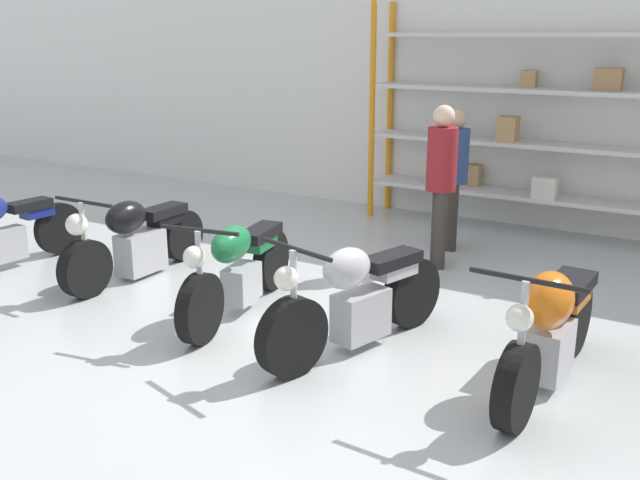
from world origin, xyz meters
name	(u,v)px	position (x,y,z in m)	size (l,w,h in m)	color
ground_plane	(296,328)	(0.00, 0.00, 0.00)	(30.00, 30.00, 0.00)	#B2B7B7
back_wall	(482,86)	(0.00, 4.54, 1.80)	(30.00, 0.08, 3.60)	white
shelving_rack	(525,121)	(0.70, 4.17, 1.42)	(4.11, 0.63, 2.88)	orange
motorcycle_black	(136,240)	(-2.17, 0.29, 0.40)	(0.74, 1.97, 0.95)	black
motorcycle_green	(239,267)	(-0.63, 0.03, 0.44)	(0.70, 1.98, 0.97)	black
motorcycle_silver	(357,299)	(0.64, -0.09, 0.42)	(0.85, 1.96, 0.99)	black
motorcycle_orange	(550,328)	(2.12, 0.06, 0.45)	(0.75, 1.97, 1.02)	black
person_browsing	(441,173)	(0.38, 2.26, 1.04)	(0.44, 0.44, 1.76)	#38332D
person_near_rack	(454,169)	(0.26, 2.97, 0.96)	(0.42, 0.42, 1.64)	#38332D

